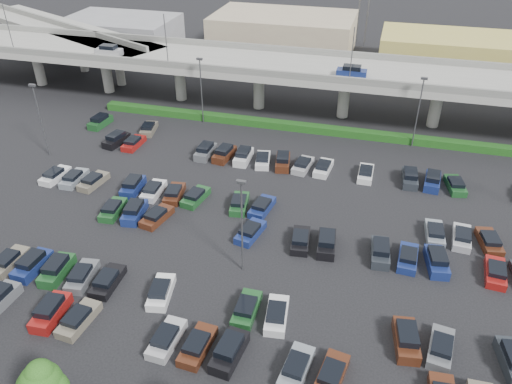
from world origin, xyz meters
TOP-DOWN VIEW (x-y plane):
  - ground at (0.00, 0.00)m, footprint 280.00×280.00m
  - overpass at (-0.21, 31.96)m, footprint 150.00×13.00m
  - on_ramp at (-52.10, 43.05)m, footprint 50.93×30.13m
  - hedge at (0.00, 25.00)m, footprint 66.00×1.60m
  - parked_cars at (-0.08, -2.93)m, footprint 63.10×41.65m
  - light_poles at (-4.13, 2.00)m, footprint 66.90×48.38m
  - distant_buildings at (12.38, 61.81)m, footprint 138.00×24.00m

SIDE VIEW (x-z plane):
  - ground at x=0.00m, z-range 0.00..0.00m
  - hedge at x=0.00m, z-range 0.00..1.10m
  - parked_cars at x=-0.08m, z-range -0.21..1.46m
  - distant_buildings at x=12.38m, z-range -0.76..8.24m
  - light_poles at x=-4.13m, z-range 1.09..11.39m
  - on_ramp at x=-52.10m, z-range 2.46..11.26m
  - overpass at x=-0.21m, z-range -0.93..14.87m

